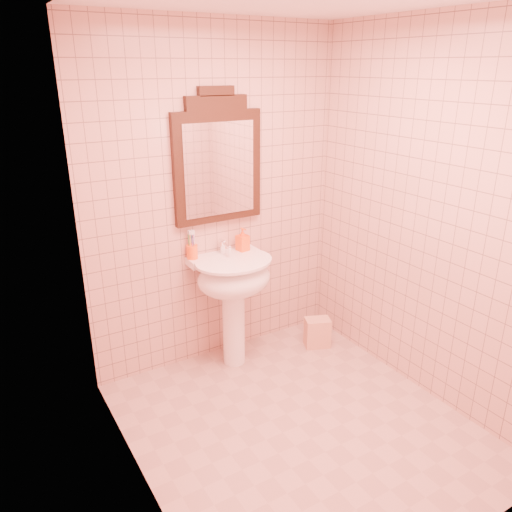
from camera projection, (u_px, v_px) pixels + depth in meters
floor at (299, 426)px, 3.23m from camera, size 2.20×2.20×0.00m
back_wall at (216, 201)px, 3.66m from camera, size 2.00×0.02×2.50m
pedestal_sink at (234, 285)px, 3.69m from camera, size 0.58×0.58×0.86m
faucet at (224, 247)px, 3.71m from camera, size 0.04×0.16×0.11m
mirror at (218, 161)px, 3.54m from camera, size 0.68×0.06×0.95m
toothbrush_cup at (192, 251)px, 3.63m from camera, size 0.08×0.08×0.19m
soap_dispenser at (243, 239)px, 3.77m from camera, size 0.09×0.10×0.18m
towel at (317, 332)px, 4.11m from camera, size 0.24×0.20×0.24m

